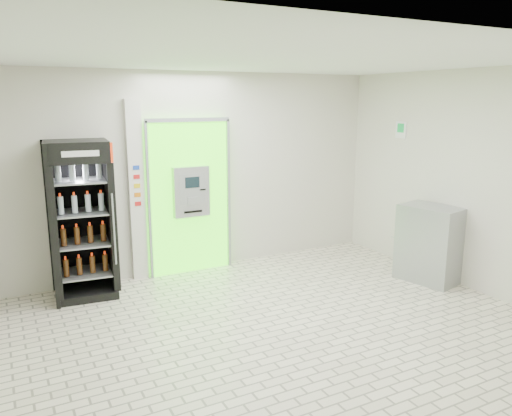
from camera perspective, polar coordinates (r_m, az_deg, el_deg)
ground at (r=5.91m, az=2.88°, el=-13.67°), size 6.00×6.00×0.00m
room_shell at (r=5.37m, az=3.09°, el=4.29°), size 6.00×6.00×6.00m
atm_assembly at (r=7.56m, az=-7.66°, el=1.38°), size 1.30×0.24×2.33m
pillar at (r=7.35m, az=-13.50°, el=1.86°), size 0.22×0.11×2.60m
beverage_cooler at (r=6.97m, az=-19.32°, el=-1.60°), size 0.85×0.78×2.08m
steel_cabinet at (r=7.64m, az=19.23°, el=-3.87°), size 0.74×0.93×1.11m
exit_sign at (r=8.27m, az=16.24°, el=8.58°), size 0.02×0.22×0.26m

